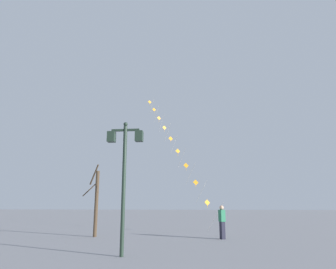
% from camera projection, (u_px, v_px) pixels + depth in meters
% --- Properties ---
extents(ground_plane, '(160.00, 160.00, 0.00)m').
position_uv_depth(ground_plane, '(192.00, 231.00, 21.12)').
color(ground_plane, gray).
extents(twin_lantern_lamp_post, '(1.35, 0.28, 4.82)m').
position_uv_depth(twin_lantern_lamp_post, '(124.00, 161.00, 11.38)').
color(twin_lantern_lamp_post, '#1E2D23').
rests_on(twin_lantern_lamp_post, ground_plane).
extents(kite_train, '(7.04, 14.06, 13.12)m').
position_uv_depth(kite_train, '(174.00, 144.00, 26.19)').
color(kite_train, brown).
rests_on(kite_train, ground_plane).
extents(kite_flyer, '(0.37, 0.62, 1.71)m').
position_uv_depth(kite_flyer, '(222.00, 221.00, 16.19)').
color(kite_flyer, '#1E1E2D').
rests_on(kite_flyer, ground_plane).
extents(bare_tree, '(1.15, 1.49, 4.05)m').
position_uv_depth(bare_tree, '(96.00, 201.00, 17.55)').
color(bare_tree, '#423323').
rests_on(bare_tree, ground_plane).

